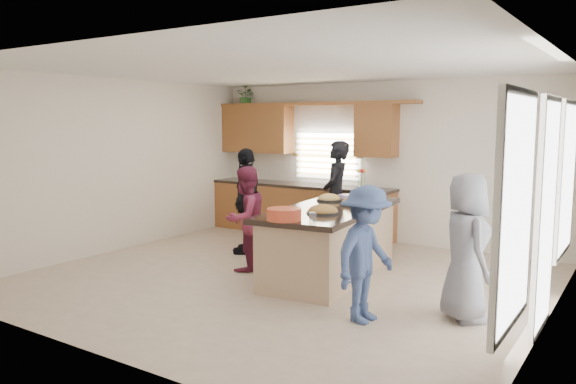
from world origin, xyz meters
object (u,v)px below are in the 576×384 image
Objects in this scene: woman_right_back at (366,254)px; woman_left_mid at (245,219)px; island at (331,243)px; woman_right_front at (466,247)px; salad_bowl at (284,214)px; woman_left_back at (336,195)px; woman_left_front at (247,201)px.

woman_left_mid is at bearing 73.76° from woman_right_back.
woman_right_back is at bearing -55.70° from island.
island is at bearing 31.17° from woman_right_front.
salad_bowl is 2.87m from woman_left_back.
salad_bowl is at bearing -95.08° from island.
woman_left_front is at bearing 159.91° from island.
salad_bowl is 0.24× the size of woman_left_front.
salad_bowl is 0.26× the size of woman_right_front.
woman_left_mid is 0.88× the size of woman_left_front.
woman_left_front is 1.07× the size of woman_right_front.
island is 1.89× the size of woman_left_mid.
island is 1.66× the size of woman_left_front.
woman_left_back reaches higher than salad_bowl.
woman_right_back is (2.33, -0.96, -0.02)m from woman_left_mid.
salad_bowl is at bearing 87.30° from woman_right_back.
woman_left_front is at bearing -59.67° from woman_left_back.
woman_left_back reaches higher than woman_left_front.
woman_left_front is 3.47m from woman_right_back.
island is 1.78× the size of woman_right_front.
woman_right_front is at bearing 12.55° from salad_bowl.
woman_left_front is at bearing -140.18° from woman_left_mid.
salad_bowl reaches higher than island.
woman_right_front is (2.04, -0.75, 0.34)m from island.
woman_right_back is 0.92× the size of woman_right_front.
island is 1.57× the size of woman_left_back.
woman_left_mid reaches higher than island.
salad_bowl is (0.02, -1.20, 0.58)m from island.
woman_right_front is (0.86, 0.63, 0.06)m from woman_right_back.
woman_right_front reaches higher than woman_right_back.
woman_left_back is at bearing 105.99° from salad_bowl.
woman_left_mid is (-1.17, 0.78, -0.29)m from salad_bowl.
woman_right_back is (1.94, -2.94, -0.17)m from woman_left_back.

